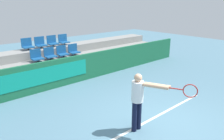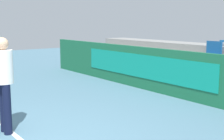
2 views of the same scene
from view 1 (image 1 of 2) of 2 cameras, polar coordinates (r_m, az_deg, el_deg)
name	(u,v)px [view 1 (image 1 of 2)]	position (r m, az deg, el deg)	size (l,w,h in m)	color
ground_plane	(161,123)	(6.25, 12.65, -13.47)	(30.00, 30.00, 0.00)	slate
court_baseline	(152,119)	(6.41, 10.36, -12.45)	(5.02, 0.08, 0.01)	white
barrier_wall	(74,70)	(8.91, -9.78, 0.13)	(12.94, 0.14, 1.10)	#19603D
bleacher_tier_front	(69,75)	(9.49, -11.14, -1.23)	(12.54, 0.91, 0.36)	gray
bleacher_tier_middle	(58,66)	(10.20, -13.81, 0.99)	(12.54, 0.91, 0.73)	gray
bleacher_tier_back	(49,59)	(10.95, -16.14, 2.90)	(12.54, 0.91, 1.09)	gray
stadium_chair_0	(47,69)	(9.07, -16.61, 0.13)	(0.47, 0.36, 0.52)	#333333
stadium_chair_1	(61,67)	(9.32, -13.24, 0.87)	(0.47, 0.36, 0.52)	#333333
stadium_chair_2	(73,64)	(9.61, -10.07, 1.57)	(0.47, 0.36, 0.52)	#333333
stadium_chair_3	(85,62)	(9.93, -7.08, 2.22)	(0.47, 0.36, 0.52)	#333333
stadium_chair_4	(37,56)	(9.79, -19.09, 3.36)	(0.47, 0.36, 0.52)	#333333
stadium_chair_5	(50,54)	(10.03, -15.90, 3.97)	(0.47, 0.36, 0.52)	#333333
stadium_chair_6	(62,52)	(10.29, -12.86, 4.54)	(0.47, 0.36, 0.52)	#333333
stadium_chair_7	(74,50)	(10.59, -9.98, 5.07)	(0.47, 0.36, 0.52)	#333333
stadium_chair_8	(27,45)	(10.55, -21.23, 6.12)	(0.47, 0.36, 0.52)	#333333
stadium_chair_9	(40,43)	(10.77, -18.21, 6.64)	(0.47, 0.36, 0.52)	#333333
stadium_chair_10	(52,42)	(11.02, -15.31, 7.13)	(0.47, 0.36, 0.52)	#333333
stadium_chair_11	(64,40)	(11.30, -12.54, 7.57)	(0.47, 0.36, 0.52)	#333333
tennis_player	(141,97)	(5.43, 7.47, -7.01)	(0.73, 1.40, 1.52)	black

